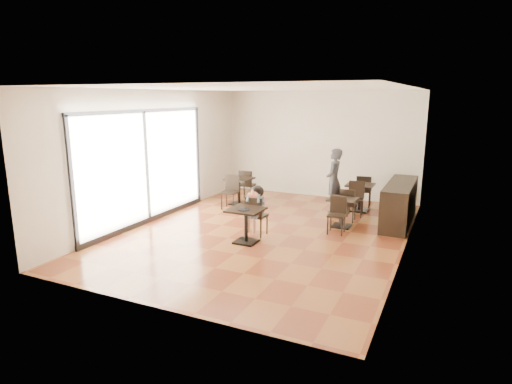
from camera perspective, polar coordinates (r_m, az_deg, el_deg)
The scene contains 23 objects.
floor at distance 9.86m, azimuth 1.42°, elevation -5.30°, with size 6.00×8.00×0.01m, color brown.
ceiling at distance 9.38m, azimuth 1.53°, elevation 13.64°, with size 6.00×8.00×0.01m, color white.
wall_back at distance 13.22m, azimuth 8.44°, elevation 6.27°, with size 6.00×0.01×3.20m, color silver.
wall_front at distance 6.10m, azimuth -13.68°, elevation -1.36°, with size 6.00×0.01×3.20m, color silver.
wall_left at distance 11.02m, azimuth -13.04°, elevation 4.83°, with size 0.01×8.00×3.20m, color silver.
wall_right at distance 8.75m, azimuth 19.81°, elevation 2.44°, with size 0.01×8.00×3.20m, color silver.
storefront_window at distance 10.64m, azimuth -14.50°, elevation 3.39°, with size 0.04×4.50×2.60m, color white.
child_table at distance 9.03m, azimuth -1.34°, elevation -4.53°, with size 0.70×0.70×0.74m, color black, non-canonical shape.
child_chair at distance 9.49m, azimuth 0.13°, elevation -3.21°, with size 0.40×0.40×0.89m, color black, non-canonical shape.
child at distance 9.46m, azimuth 0.13°, elevation -2.53°, with size 0.40×0.56×1.12m, color slate, non-canonical shape.
plate at distance 8.84m, azimuth -1.64°, elevation -2.36°, with size 0.25×0.25×0.02m, color black.
pizza_slice at distance 9.19m, azimuth -0.37°, elevation -0.34°, with size 0.26×0.20×0.06m, color #E5C080, non-canonical shape.
adult_patron at distance 11.60m, azimuth 10.34°, elevation 1.56°, with size 0.62×0.41×1.70m, color #37363B.
cafe_table_mid at distance 10.32m, azimuth 11.43°, elevation -2.72°, with size 0.66×0.66×0.69m, color black, non-canonical shape.
cafe_table_left at distance 12.25m, azimuth -2.28°, elevation 0.11°, with size 0.72×0.72×0.76m, color black, non-canonical shape.
cafe_table_back at distance 11.85m, azimuth 13.65°, elevation -0.73°, with size 0.70×0.70×0.74m, color black, non-canonical shape.
chair_mid_a at distance 10.83m, azimuth 12.14°, elevation -1.65°, with size 0.37×0.37×0.83m, color black, non-canonical shape.
chair_mid_b at distance 9.79m, azimuth 10.69°, elevation -3.11°, with size 0.37×0.37×0.83m, color black, non-canonical shape.
chair_left_a at distance 12.71m, azimuth -1.15°, elevation 0.93°, with size 0.41×0.41×0.91m, color black, non-canonical shape.
chair_left_b at distance 11.76m, azimuth -3.50°, elevation -0.05°, with size 0.41×0.41×0.91m, color black, non-canonical shape.
chair_back_a at distance 12.36m, azimuth 14.18°, elevation 0.15°, with size 0.40×0.40×0.89m, color black, non-canonical shape.
chair_back_b at distance 11.31m, azimuth 13.11°, elevation -0.94°, with size 0.40×0.40×0.89m, color black, non-canonical shape.
service_counter at distance 10.96m, azimuth 18.58°, elevation -1.42°, with size 0.60×2.40×1.00m, color black.
Camera 1 is at (3.73, -8.60, 3.04)m, focal length 30.00 mm.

